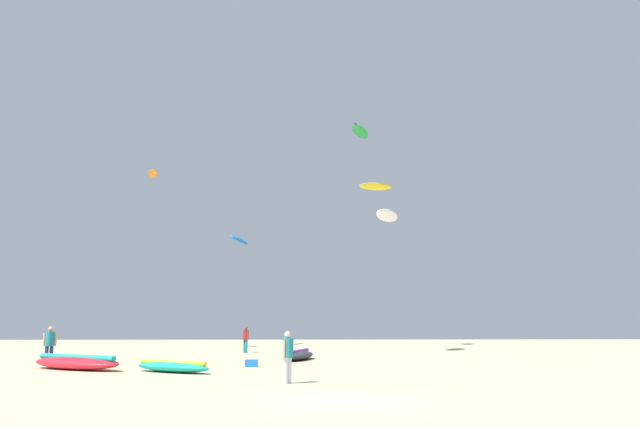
% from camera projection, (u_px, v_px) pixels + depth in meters
% --- Properties ---
extents(ground_plane, '(120.00, 120.00, 0.00)m').
position_uv_depth(ground_plane, '(341.00, 400.00, 15.36)').
color(ground_plane, '#C6B28C').
extents(person_foreground, '(0.38, 0.47, 1.66)m').
position_uv_depth(person_foreground, '(288.00, 353.00, 19.70)').
color(person_foreground, silver).
rests_on(person_foreground, ground).
extents(person_midground, '(0.58, 0.41, 1.79)m').
position_uv_depth(person_midground, '(50.00, 342.00, 28.20)').
color(person_midground, navy).
rests_on(person_midground, ground).
extents(person_left, '(0.43, 0.44, 1.72)m').
position_uv_depth(person_left, '(246.00, 338.00, 40.11)').
color(person_left, teal).
rests_on(person_left, ground).
extents(kite_grounded_near, '(3.77, 3.05, 0.49)m').
position_uv_depth(kite_grounded_near, '(172.00, 367.00, 23.99)').
color(kite_grounded_near, '#19B29E').
rests_on(kite_grounded_near, ground).
extents(kite_grounded_mid, '(5.11, 4.08, 0.65)m').
position_uv_depth(kite_grounded_mid, '(76.00, 362.00, 25.51)').
color(kite_grounded_mid, red).
rests_on(kite_grounded_mid, ground).
extents(kite_grounded_far, '(2.33, 4.67, 0.55)m').
position_uv_depth(kite_grounded_far, '(298.00, 355.00, 32.32)').
color(kite_grounded_far, '#2D2D33').
rests_on(kite_grounded_far, ground).
extents(cooler_box, '(0.56, 0.36, 0.32)m').
position_uv_depth(cooler_box, '(251.00, 363.00, 27.12)').
color(cooler_box, blue).
rests_on(cooler_box, ground).
extents(kite_aloft_0, '(1.64, 2.75, 0.48)m').
position_uv_depth(kite_aloft_0, '(152.00, 174.00, 49.38)').
color(kite_aloft_0, orange).
extents(kite_aloft_1, '(3.26, 1.61, 0.78)m').
position_uv_depth(kite_aloft_1, '(375.00, 186.00, 55.66)').
color(kite_aloft_1, yellow).
extents(kite_aloft_2, '(2.90, 4.58, 0.81)m').
position_uv_depth(kite_aloft_2, '(387.00, 216.00, 43.75)').
color(kite_aloft_2, white).
extents(kite_aloft_3, '(2.40, 4.13, 0.49)m').
position_uv_depth(kite_aloft_3, '(360.00, 132.00, 54.02)').
color(kite_aloft_3, green).
extents(kite_aloft_4, '(2.08, 4.27, 0.99)m').
position_uv_depth(kite_aloft_4, '(239.00, 240.00, 56.13)').
color(kite_aloft_4, blue).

